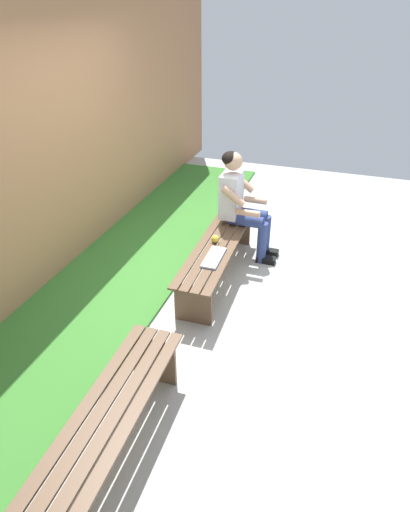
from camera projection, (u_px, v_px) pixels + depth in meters
The scene contains 8 objects.
ground_plane at pixel (290, 379), 3.52m from camera, with size 10.00×7.00×0.04m, color #B2B2AD.
grass_strip at pixel (53, 319), 4.13m from camera, with size 9.00×1.78×0.03m, color #387A2D.
brick_wall at pixel (25, 145), 4.13m from camera, with size 9.50×0.24×2.85m, color #B27A51.
bench_near at pixel (218, 251), 4.61m from camera, with size 1.86×0.44×0.42m.
bench_far at pixel (97, 442), 2.63m from camera, with size 1.95×0.44×0.42m.
person_seated at pixel (241, 202), 4.86m from camera, with size 0.50×0.69×1.23m.
apple at pixel (215, 239), 4.55m from camera, with size 0.08×0.08×0.08m, color gold.
book_open at pixel (214, 258), 4.28m from camera, with size 0.42×0.17×0.02m.
Camera 1 is at (3.82, 1.16, 2.65)m, focal length 30.68 mm.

